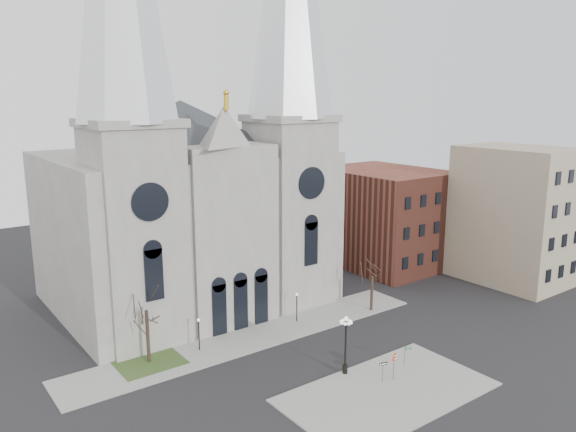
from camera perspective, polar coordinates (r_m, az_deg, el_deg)
ground at (r=51.60m, az=3.46°, el=-16.26°), size 160.00×160.00×0.00m
sidewalk_near at (r=50.23m, az=10.05°, el=-17.20°), size 18.00×10.00×0.14m
sidewalk_far at (r=59.51m, az=-3.51°, el=-12.14°), size 40.00×6.00×0.14m
grass_patch at (r=55.74m, az=-13.92°, el=-14.24°), size 6.00×5.00×0.18m
cathedral at (r=64.82m, az=-9.49°, el=6.63°), size 33.00×26.66×54.00m
bg_building_brick at (r=83.88m, az=9.61°, el=-0.08°), size 14.00×18.00×14.00m
bg_building_tan at (r=80.17m, az=21.94°, el=0.09°), size 10.00×14.00×18.00m
tree_left at (r=53.56m, az=-14.22°, el=-8.96°), size 3.20×3.20×7.50m
tree_right at (r=65.36m, az=8.56°, el=-5.86°), size 3.20×3.20×6.00m
ped_lamp_left at (r=56.26m, az=-9.05°, el=-11.25°), size 0.32×0.32×3.26m
ped_lamp_right at (r=62.21m, az=0.90°, el=-8.76°), size 0.32×0.32×3.26m
stop_sign at (r=51.23m, az=10.71°, el=-14.19°), size 0.93×0.14×2.59m
globe_lamp at (r=51.04m, az=5.89°, el=-12.20°), size 1.33×1.33×5.41m
one_way_sign at (r=51.00m, az=9.62°, el=-14.94°), size 0.82×0.21×1.89m
street_name_sign at (r=54.01m, az=11.85°, el=-13.58°), size 0.58×0.29×1.96m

